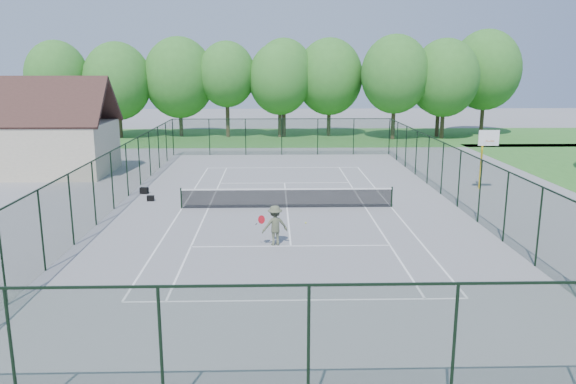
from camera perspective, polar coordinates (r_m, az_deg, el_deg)
name	(u,v)px	position (r m, az deg, el deg)	size (l,w,h in m)	color
ground	(287,208)	(29.38, -0.10, -1.62)	(140.00, 140.00, 0.00)	gray
grass_far	(280,137)	(58.91, -0.82, 5.61)	(80.00, 16.00, 0.01)	#3C8230
court_lines	(287,208)	(29.38, -0.10, -1.61)	(11.05, 23.85, 0.01)	white
tennis_net	(287,197)	(29.24, -0.10, -0.52)	(11.08, 0.08, 1.10)	black
fence_enclosure	(287,179)	(29.03, -0.10, 1.37)	(18.05, 36.05, 3.02)	#14321B
utility_building	(48,128)	(41.60, -23.21, 5.96)	(8.60, 6.27, 6.63)	beige
tree_line_far	(280,79)	(58.48, -0.84, 11.44)	(39.40, 6.40, 9.70)	#473925
basketball_goal	(485,148)	(34.99, 19.42, 4.26)	(1.20, 1.43, 3.65)	yellow
sports_bag_a	(144,191)	(33.63, -14.40, 0.14)	(0.46, 0.28, 0.37)	black
sports_bag_b	(151,198)	(31.75, -13.78, -0.63)	(0.38, 0.23, 0.30)	black
tennis_player	(275,225)	(23.16, -1.34, -3.41)	(2.20, 0.89, 1.68)	#555B42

